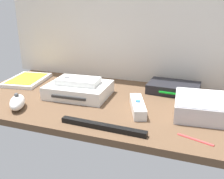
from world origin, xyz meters
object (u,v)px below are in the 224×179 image
(remote_nunchuk, at_px, (17,102))
(game_case, at_px, (27,80))
(network_router, at_px, (174,88))
(remote_classic_pad, at_px, (78,81))
(remote_wand, at_px, (138,106))
(sensor_bar, at_px, (103,126))
(stylus_pen, at_px, (195,139))
(game_console, at_px, (79,90))
(mini_computer, at_px, (205,107))

(remote_nunchuk, bearing_deg, game_case, 91.22)
(network_router, xyz_separation_m, remote_classic_pad, (-0.31, -0.15, 0.04))
(network_router, xyz_separation_m, remote_nunchuk, (-0.44, -0.31, 0.00))
(game_case, distance_m, remote_wand, 0.52)
(game_case, xyz_separation_m, sensor_bar, (0.44, -0.27, -0.00))
(network_router, distance_m, remote_wand, 0.22)
(network_router, height_order, remote_nunchuk, remote_nunchuk)
(remote_nunchuk, relative_size, stylus_pen, 1.21)
(remote_wand, bearing_deg, remote_classic_pad, 144.96)
(game_console, distance_m, remote_nunchuk, 0.21)
(game_console, height_order, network_router, game_console)
(remote_nunchuk, distance_m, stylus_pen, 0.53)
(sensor_bar, bearing_deg, remote_classic_pad, 132.61)
(mini_computer, xyz_separation_m, sensor_bar, (-0.25, -0.18, -0.02))
(game_case, xyz_separation_m, remote_classic_pad, (0.27, -0.07, 0.05))
(mini_computer, xyz_separation_m, stylus_pen, (-0.02, -0.16, -0.02))
(remote_nunchuk, xyz_separation_m, stylus_pen, (0.53, -0.01, -0.02))
(game_case, xyz_separation_m, stylus_pen, (0.68, -0.25, -0.00))
(remote_wand, bearing_deg, mini_computer, -9.67)
(stylus_pen, bearing_deg, game_console, 156.35)
(remote_wand, height_order, sensor_bar, remote_wand)
(game_console, distance_m, mini_computer, 0.42)
(game_case, distance_m, sensor_bar, 0.52)
(remote_nunchuk, relative_size, remote_classic_pad, 0.73)
(mini_computer, distance_m, remote_classic_pad, 0.42)
(mini_computer, bearing_deg, game_console, 177.54)
(network_router, relative_size, stylus_pen, 2.06)
(remote_wand, relative_size, stylus_pen, 1.68)
(game_case, relative_size, network_router, 1.12)
(network_router, height_order, remote_classic_pad, remote_classic_pad)
(game_case, distance_m, remote_classic_pad, 0.29)
(remote_classic_pad, relative_size, stylus_pen, 1.66)
(game_case, relative_size, stylus_pen, 2.31)
(remote_nunchuk, distance_m, sensor_bar, 0.30)
(game_case, height_order, stylus_pen, game_case)
(remote_wand, relative_size, sensor_bar, 0.63)
(mini_computer, relative_size, network_router, 1.00)
(game_console, height_order, mini_computer, mini_computer)
(mini_computer, height_order, sensor_bar, mini_computer)
(remote_classic_pad, bearing_deg, stylus_pen, -27.62)
(remote_nunchuk, height_order, remote_classic_pad, remote_classic_pad)
(game_console, bearing_deg, remote_wand, -16.25)
(remote_wand, relative_size, remote_nunchuk, 1.39)
(remote_classic_pad, bearing_deg, network_router, 21.80)
(game_case, xyz_separation_m, remote_wand, (0.50, -0.13, 0.01))
(game_console, height_order, stylus_pen, game_console)
(game_console, xyz_separation_m, sensor_bar, (0.17, -0.20, -0.01))
(sensor_bar, bearing_deg, game_case, 150.52)
(game_console, distance_m, stylus_pen, 0.44)
(network_router, relative_size, remote_nunchuk, 1.71)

